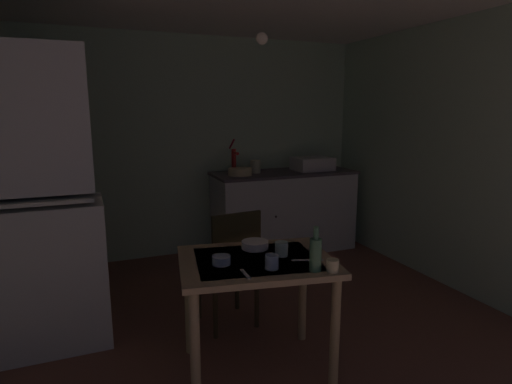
# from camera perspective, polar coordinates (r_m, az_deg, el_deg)

# --- Properties ---
(ground_plane) EXTENTS (5.11, 5.11, 0.00)m
(ground_plane) POSITION_cam_1_polar(r_m,az_deg,el_deg) (3.43, -1.91, -17.44)
(ground_plane) COLOR brown
(wall_back) EXTENTS (4.21, 0.10, 2.44)m
(wall_back) POSITION_cam_1_polar(r_m,az_deg,el_deg) (4.82, -9.70, 5.96)
(wall_back) COLOR #B0D3AC
(wall_back) RESTS_ON ground
(wall_right) EXTENTS (0.10, 3.72, 2.44)m
(wall_right) POSITION_cam_1_polar(r_m,az_deg,el_deg) (4.25, 25.78, 4.33)
(wall_right) COLOR #ACCFAC
(wall_right) RESTS_ON ground
(hutch_cabinet) EXTENTS (1.08, 0.50, 2.05)m
(hutch_cabinet) POSITION_cam_1_polar(r_m,az_deg,el_deg) (3.20, -29.83, -2.70)
(hutch_cabinet) COLOR silver
(hutch_cabinet) RESTS_ON ground
(counter_cabinet) EXTENTS (1.65, 0.64, 0.94)m
(counter_cabinet) POSITION_cam_1_polar(r_m,az_deg,el_deg) (4.95, 3.78, -2.59)
(counter_cabinet) COLOR silver
(counter_cabinet) RESTS_ON ground
(sink_basin) EXTENTS (0.44, 0.34, 0.15)m
(sink_basin) POSITION_cam_1_polar(r_m,az_deg,el_deg) (5.02, 7.67, 3.85)
(sink_basin) COLOR silver
(sink_basin) RESTS_ON counter_cabinet
(hand_pump) EXTENTS (0.05, 0.27, 0.39)m
(hand_pump) POSITION_cam_1_polar(r_m,az_deg,el_deg) (4.65, -3.02, 4.50)
(hand_pump) COLOR #B21E19
(hand_pump) RESTS_ON counter_cabinet
(mixing_bowl_counter) EXTENTS (0.26, 0.26, 0.08)m
(mixing_bowl_counter) POSITION_cam_1_polar(r_m,az_deg,el_deg) (4.59, -2.20, 2.78)
(mixing_bowl_counter) COLOR beige
(mixing_bowl_counter) RESTS_ON counter_cabinet
(stoneware_crock) EXTENTS (0.12, 0.12, 0.14)m
(stoneware_crock) POSITION_cam_1_polar(r_m,az_deg,el_deg) (4.76, -0.07, 3.48)
(stoneware_crock) COLOR beige
(stoneware_crock) RESTS_ON counter_cabinet
(dining_table) EXTENTS (1.03, 0.85, 0.75)m
(dining_table) POSITION_cam_1_polar(r_m,az_deg,el_deg) (2.63, 0.05, -11.48)
(dining_table) COLOR tan
(dining_table) RESTS_ON ground
(chair_far_side) EXTENTS (0.44, 0.44, 0.92)m
(chair_far_side) POSITION_cam_1_polar(r_m,az_deg,el_deg) (3.20, -3.50, -9.93)
(chair_far_side) COLOR #362B17
(chair_far_side) RESTS_ON ground
(serving_bowl_wide) EXTENTS (0.18, 0.18, 0.05)m
(serving_bowl_wide) POSITION_cam_1_polar(r_m,az_deg,el_deg) (2.77, -0.14, -7.16)
(serving_bowl_wide) COLOR white
(serving_bowl_wide) RESTS_ON dining_table
(soup_bowl_small) EXTENTS (0.11, 0.11, 0.05)m
(soup_bowl_small) POSITION_cam_1_polar(r_m,az_deg,el_deg) (2.51, -4.73, -9.20)
(soup_bowl_small) COLOR #9EB2C6
(soup_bowl_small) RESTS_ON dining_table
(teacup_cream) EXTENTS (0.08, 0.08, 0.08)m
(teacup_cream) POSITION_cam_1_polar(r_m,az_deg,el_deg) (2.43, 2.15, -9.45)
(teacup_cream) COLOR #9EB2C6
(teacup_cream) RESTS_ON dining_table
(mug_dark) EXTENTS (0.08, 0.08, 0.09)m
(mug_dark) POSITION_cam_1_polar(r_m,az_deg,el_deg) (2.63, 3.47, -7.71)
(mug_dark) COLOR #ADD1C1
(mug_dark) RESTS_ON dining_table
(teacup_mint) EXTENTS (0.07, 0.07, 0.07)m
(teacup_mint) POSITION_cam_1_polar(r_m,az_deg,el_deg) (2.42, 10.35, -9.82)
(teacup_mint) COLOR beige
(teacup_mint) RESTS_ON dining_table
(glass_bottle) EXTENTS (0.07, 0.07, 0.26)m
(glass_bottle) POSITION_cam_1_polar(r_m,az_deg,el_deg) (2.40, 8.08, -8.25)
(glass_bottle) COLOR #4C7F56
(glass_bottle) RESTS_ON dining_table
(table_knife) EXTENTS (0.18, 0.08, 0.00)m
(table_knife) POSITION_cam_1_polar(r_m,az_deg,el_deg) (2.58, 7.00, -9.16)
(table_knife) COLOR silver
(table_knife) RESTS_ON dining_table
(teaspoon_near_bowl) EXTENTS (0.03, 0.14, 0.00)m
(teaspoon_near_bowl) POSITION_cam_1_polar(r_m,az_deg,el_deg) (2.36, -1.42, -11.09)
(teaspoon_near_bowl) COLOR beige
(teaspoon_near_bowl) RESTS_ON dining_table
(pendant_bulb) EXTENTS (0.08, 0.08, 0.08)m
(pendant_bulb) POSITION_cam_1_polar(r_m,az_deg,el_deg) (2.97, 0.81, 20.12)
(pendant_bulb) COLOR #F9EFCC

